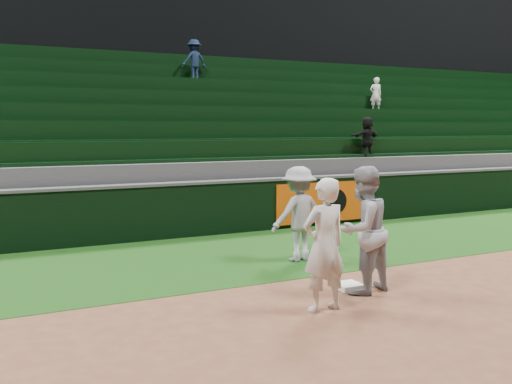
% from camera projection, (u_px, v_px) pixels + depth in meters
% --- Properties ---
extents(ground, '(70.00, 70.00, 0.00)m').
position_uv_depth(ground, '(335.00, 293.00, 8.57)').
color(ground, brown).
rests_on(ground, ground).
extents(foul_grass, '(36.00, 4.20, 0.01)m').
position_uv_depth(foul_grass, '(249.00, 253.00, 11.24)').
color(foul_grass, '#12370D').
rests_on(foul_grass, ground).
extents(upper_deck, '(40.00, 12.00, 12.00)m').
position_uv_depth(upper_deck, '(97.00, 41.00, 23.43)').
color(upper_deck, black).
rests_on(upper_deck, ground).
extents(first_base, '(0.39, 0.39, 0.08)m').
position_uv_depth(first_base, '(348.00, 286.00, 8.78)').
color(first_base, white).
rests_on(first_base, ground).
extents(first_baseman, '(0.68, 0.47, 1.81)m').
position_uv_depth(first_baseman, '(324.00, 245.00, 7.65)').
color(first_baseman, silver).
rests_on(first_baseman, ground).
extents(baserunner, '(1.08, 0.94, 1.91)m').
position_uv_depth(baserunner, '(363.00, 230.00, 8.49)').
color(baserunner, '#9C9DA6').
rests_on(baserunner, ground).
extents(base_coach, '(1.20, 0.78, 1.75)m').
position_uv_depth(base_coach, '(299.00, 214.00, 10.53)').
color(base_coach, '#9699A2').
rests_on(base_coach, foul_grass).
extents(field_wall, '(36.00, 0.45, 1.25)m').
position_uv_depth(field_wall, '(209.00, 207.00, 13.14)').
color(field_wall, black).
rests_on(field_wall, ground).
extents(stadium_seating, '(36.00, 5.95, 5.18)m').
position_uv_depth(stadium_seating, '(159.00, 154.00, 16.37)').
color(stadium_seating, '#3C3C3F').
rests_on(stadium_seating, ground).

